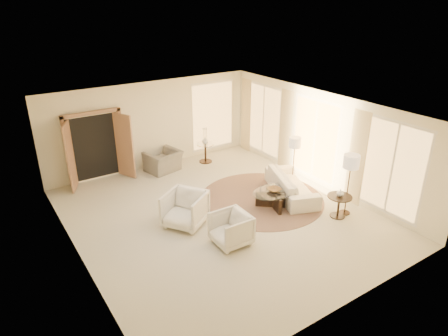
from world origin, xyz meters
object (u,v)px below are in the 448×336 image
armchair_left (185,208)px  sofa (291,185)px  coffee_table (274,197)px  floor_lamp_far (351,164)px  floor_lamp_near (295,145)px  accent_chair (163,158)px  side_table (205,151)px  side_vase (205,141)px  bowl (274,190)px  armchair_right (231,228)px  end_table (339,203)px  end_vase (340,193)px

armchair_left → sofa: bearing=52.0°
coffee_table → floor_lamp_far: size_ratio=0.98×
sofa → floor_lamp_near: floor_lamp_near is taller
accent_chair → side_table: accent_chair is taller
sofa → armchair_left: size_ratio=2.32×
floor_lamp_near → armchair_left: bearing=-175.1°
armchair_left → floor_lamp_near: bearing=61.2°
side_vase → armchair_left: bearing=-128.2°
armchair_left → bowl: bearing=44.3°
armchair_right → bowl: armchair_right is taller
accent_chair → side_vase: (1.52, -0.10, 0.32)m
sofa → end_table: (0.18, -1.57, 0.08)m
floor_lamp_near → bowl: 1.82m
accent_chair → side_table: (1.52, -0.10, -0.05)m
armchair_right → end_table: bearing=81.3°
end_table → side_table: side_table is taller
floor_lamp_near → bowl: size_ratio=4.21×
armchair_left → floor_lamp_far: floor_lamp_far is taller
coffee_table → side_vase: size_ratio=6.91×
side_table → sofa: bearing=-77.6°
armchair_left → accent_chair: bearing=129.6°
accent_chair → bowl: size_ratio=2.98×
sofa → coffee_table: sofa is taller
coffee_table → floor_lamp_near: bearing=30.1°
floor_lamp_far → armchair_left: bearing=154.3°
coffee_table → end_vase: bearing=-51.0°
side_table → end_vase: 5.11m
sofa → armchair_left: bearing=106.9°
floor_lamp_near → accent_chair: bearing=133.8°
floor_lamp_far → side_vase: 5.19m
side_table → side_vase: side_vase is taller
floor_lamp_near → side_vase: size_ratio=6.29×
armchair_left → side_table: armchair_left is taller
armchair_left → end_table: (3.46, -1.81, -0.08)m
accent_chair → end_table: 5.68m
floor_lamp_far → side_vase: size_ratio=7.07×
floor_lamp_near → floor_lamp_far: 2.14m
armchair_left → end_vase: (3.46, -1.81, 0.20)m
accent_chair → bowl: accent_chair is taller
coffee_table → armchair_right: bearing=-158.2°
coffee_table → end_vase: 1.72m
coffee_table → floor_lamp_near: floor_lamp_near is taller
sofa → accent_chair: (-2.28, 3.55, 0.13)m
armchair_left → end_vase: size_ratio=4.98×
armchair_right → end_vase: bearing=81.3°
armchair_left → coffee_table: bearing=44.3°
bowl → side_table: bearing=88.2°
side_table → floor_lamp_far: bearing=-76.3°
floor_lamp_near → bowl: (-1.45, -0.84, -0.72)m
floor_lamp_far → sofa: bearing=106.7°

